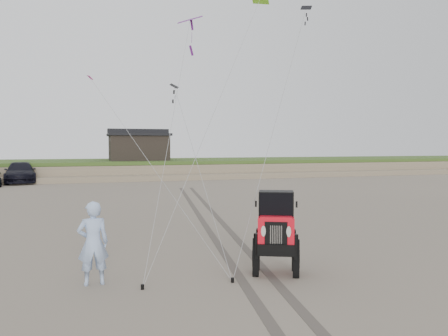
{
  "coord_description": "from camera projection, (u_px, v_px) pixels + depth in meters",
  "views": [
    {
      "loc": [
        -3.16,
        -10.44,
        3.34
      ],
      "look_at": [
        1.03,
        3.0,
        2.6
      ],
      "focal_mm": 35.0,
      "sensor_mm": 36.0,
      "label": 1
    }
  ],
  "objects": [
    {
      "name": "ground",
      "position": [
        221.0,
        277.0,
        11.07
      ],
      "size": [
        160.0,
        160.0,
        0.0
      ],
      "primitive_type": "plane",
      "color": "#6B6054",
      "rests_on": "ground"
    },
    {
      "name": "man",
      "position": [
        93.0,
        243.0,
        10.39
      ],
      "size": [
        0.77,
        0.54,
        2.01
      ],
      "primitive_type": "imported",
      "rotation": [
        0.0,
        0.0,
        3.22
      ],
      "color": "#92B0E2",
      "rests_on": "ground"
    },
    {
      "name": "stake_main",
      "position": [
        142.0,
        287.0,
        10.09
      ],
      "size": [
        0.08,
        0.08,
        0.12
      ],
      "primitive_type": "cylinder",
      "color": "black",
      "rests_on": "ground"
    },
    {
      "name": "jeep",
      "position": [
        276.0,
        241.0,
        11.24
      ],
      "size": [
        3.68,
        5.01,
        1.72
      ],
      "primitive_type": null,
      "rotation": [
        0.0,
        0.0,
        -0.42
      ],
      "color": "red",
      "rests_on": "ground"
    },
    {
      "name": "cabin",
      "position": [
        138.0,
        146.0,
        46.77
      ],
      "size": [
        6.4,
        5.4,
        3.35
      ],
      "color": "black",
      "rests_on": "dune_ridge"
    },
    {
      "name": "tire_tracks",
      "position": [
        211.0,
        221.0,
        19.29
      ],
      "size": [
        5.22,
        29.74,
        0.01
      ],
      "color": "#4C443D",
      "rests_on": "ground"
    },
    {
      "name": "truck_c",
      "position": [
        20.0,
        173.0,
        38.76
      ],
      "size": [
        3.23,
        6.48,
        1.81
      ],
      "primitive_type": "imported",
      "rotation": [
        0.0,
        0.0,
        0.12
      ],
      "color": "black",
      "rests_on": "ground"
    },
    {
      "name": "dune_ridge",
      "position": [
        119.0,
        169.0,
        46.78
      ],
      "size": [
        160.0,
        14.25,
        1.73
      ],
      "color": "#7A6B54",
      "rests_on": "ground"
    },
    {
      "name": "kite_flock",
      "position": [
        201.0,
        26.0,
        19.64
      ],
      "size": [
        7.95,
        7.07,
        4.07
      ],
      "color": "black",
      "rests_on": "ground"
    },
    {
      "name": "stake_aux",
      "position": [
        232.0,
        280.0,
        10.6
      ],
      "size": [
        0.08,
        0.08,
        0.12
      ],
      "primitive_type": "cylinder",
      "color": "black",
      "rests_on": "ground"
    }
  ]
}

